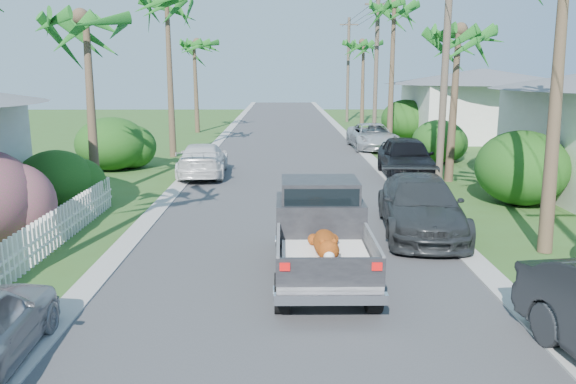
{
  "coord_description": "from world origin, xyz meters",
  "views": [
    {
      "loc": [
        -0.25,
        -7.47,
        4.41
      ],
      "look_at": [
        -0.09,
        6.51,
        1.4
      ],
      "focal_mm": 35.0,
      "sensor_mm": 36.0,
      "label": 1
    }
  ],
  "objects_px": {
    "house_right_far": "(481,107)",
    "utility_pole_d": "(348,69)",
    "palm_l_b": "(84,18)",
    "parked_car_rm": "(421,206)",
    "palm_r_d": "(364,43)",
    "palm_r_c": "(394,5)",
    "parked_car_lf": "(203,160)",
    "palm_l_c": "(167,0)",
    "palm_r_b": "(458,31)",
    "utility_pole_b": "(445,66)",
    "parked_car_rd": "(372,137)",
    "pickup_truck": "(320,228)",
    "utility_pole_c": "(376,68)",
    "parked_car_rf": "(406,158)",
    "palm_l_d": "(194,43)"
  },
  "relations": [
    {
      "from": "house_right_far",
      "to": "utility_pole_d",
      "type": "distance_m",
      "value": 15.16
    },
    {
      "from": "palm_l_b",
      "to": "utility_pole_d",
      "type": "height_order",
      "value": "utility_pole_d"
    },
    {
      "from": "parked_car_rm",
      "to": "palm_r_d",
      "type": "distance_m",
      "value": 33.07
    },
    {
      "from": "palm_r_c",
      "to": "parked_car_lf",
      "type": "bearing_deg",
      "value": -135.54
    },
    {
      "from": "palm_l_b",
      "to": "palm_r_d",
      "type": "relative_size",
      "value": 0.93
    },
    {
      "from": "palm_l_b",
      "to": "parked_car_lf",
      "type": "bearing_deg",
      "value": 53.96
    },
    {
      "from": "palm_l_c",
      "to": "palm_r_b",
      "type": "bearing_deg",
      "value": -29.05
    },
    {
      "from": "palm_l_b",
      "to": "palm_r_c",
      "type": "bearing_deg",
      "value": 47.12
    },
    {
      "from": "parked_car_rm",
      "to": "utility_pole_d",
      "type": "relative_size",
      "value": 0.58
    },
    {
      "from": "palm_l_b",
      "to": "palm_r_b",
      "type": "bearing_deg",
      "value": 12.62
    },
    {
      "from": "palm_l_c",
      "to": "parked_car_rm",
      "type": "bearing_deg",
      "value": -56.3
    },
    {
      "from": "palm_r_b",
      "to": "house_right_far",
      "type": "distance_m",
      "value": 16.75
    },
    {
      "from": "parked_car_rm",
      "to": "house_right_far",
      "type": "xyz_separation_m",
      "value": [
        9.4,
        22.39,
        1.37
      ]
    },
    {
      "from": "utility_pole_d",
      "to": "utility_pole_b",
      "type": "bearing_deg",
      "value": -90.0
    },
    {
      "from": "palm_l_b",
      "to": "palm_r_b",
      "type": "distance_m",
      "value": 13.73
    },
    {
      "from": "parked_car_rm",
      "to": "parked_car_rd",
      "type": "relative_size",
      "value": 1.0
    },
    {
      "from": "pickup_truck",
      "to": "utility_pole_c",
      "type": "distance_m",
      "value": 24.27
    },
    {
      "from": "house_right_far",
      "to": "utility_pole_d",
      "type": "bearing_deg",
      "value": 119.65
    },
    {
      "from": "palm_r_b",
      "to": "utility_pole_b",
      "type": "relative_size",
      "value": 0.8
    },
    {
      "from": "pickup_truck",
      "to": "palm_r_c",
      "type": "height_order",
      "value": "palm_r_c"
    },
    {
      "from": "parked_car_rd",
      "to": "palm_l_b",
      "type": "height_order",
      "value": "palm_l_b"
    },
    {
      "from": "parked_car_rf",
      "to": "palm_r_b",
      "type": "distance_m",
      "value": 5.41
    },
    {
      "from": "palm_r_c",
      "to": "palm_r_d",
      "type": "height_order",
      "value": "palm_r_c"
    },
    {
      "from": "parked_car_rm",
      "to": "palm_l_b",
      "type": "bearing_deg",
      "value": 162.69
    },
    {
      "from": "parked_car_rm",
      "to": "utility_pole_d",
      "type": "height_order",
      "value": "utility_pole_d"
    },
    {
      "from": "parked_car_rd",
      "to": "palm_l_d",
      "type": "bearing_deg",
      "value": 139.65
    },
    {
      "from": "palm_r_b",
      "to": "palm_r_c",
      "type": "distance_m",
      "value": 11.22
    },
    {
      "from": "palm_l_c",
      "to": "parked_car_rd",
      "type": "bearing_deg",
      "value": 14.72
    },
    {
      "from": "parked_car_rd",
      "to": "palm_r_b",
      "type": "distance_m",
      "value": 11.3
    },
    {
      "from": "pickup_truck",
      "to": "palm_r_c",
      "type": "bearing_deg",
      "value": 75.38
    },
    {
      "from": "parked_car_lf",
      "to": "palm_r_b",
      "type": "relative_size",
      "value": 0.67
    },
    {
      "from": "parked_car_rd",
      "to": "palm_r_b",
      "type": "height_order",
      "value": "palm_r_b"
    },
    {
      "from": "parked_car_lf",
      "to": "palm_l_b",
      "type": "relative_size",
      "value": 0.65
    },
    {
      "from": "palm_l_d",
      "to": "house_right_far",
      "type": "relative_size",
      "value": 0.86
    },
    {
      "from": "utility_pole_b",
      "to": "utility_pole_c",
      "type": "bearing_deg",
      "value": 90.0
    },
    {
      "from": "palm_r_b",
      "to": "utility_pole_b",
      "type": "xyz_separation_m",
      "value": [
        -1.0,
        -2.0,
        -1.35
      ]
    },
    {
      "from": "parked_car_lf",
      "to": "utility_pole_b",
      "type": "xyz_separation_m",
      "value": [
        9.24,
        -3.35,
        3.9
      ]
    },
    {
      "from": "palm_l_b",
      "to": "utility_pole_c",
      "type": "xyz_separation_m",
      "value": [
        12.4,
        16.0,
        -1.55
      ]
    },
    {
      "from": "palm_l_c",
      "to": "house_right_far",
      "type": "bearing_deg",
      "value": 22.83
    },
    {
      "from": "pickup_truck",
      "to": "palm_r_b",
      "type": "xyz_separation_m",
      "value": [
        6.0,
        10.48,
        4.94
      ]
    },
    {
      "from": "parked_car_lf",
      "to": "utility_pole_c",
      "type": "bearing_deg",
      "value": -131.19
    },
    {
      "from": "parked_car_rd",
      "to": "palm_r_c",
      "type": "bearing_deg",
      "value": 40.83
    },
    {
      "from": "pickup_truck",
      "to": "parked_car_lf",
      "type": "bearing_deg",
      "value": 109.71
    },
    {
      "from": "palm_l_b",
      "to": "palm_r_c",
      "type": "xyz_separation_m",
      "value": [
        13.0,
        14.0,
        1.96
      ]
    },
    {
      "from": "palm_l_b",
      "to": "utility_pole_b",
      "type": "xyz_separation_m",
      "value": [
        12.4,
        1.0,
        -1.55
      ]
    },
    {
      "from": "parked_car_rm",
      "to": "parked_car_lf",
      "type": "relative_size",
      "value": 1.08
    },
    {
      "from": "parked_car_rm",
      "to": "palm_l_b",
      "type": "distance_m",
      "value": 12.51
    },
    {
      "from": "palm_l_c",
      "to": "utility_pole_c",
      "type": "xyz_separation_m",
      "value": [
        11.6,
        6.0,
        -3.31
      ]
    },
    {
      "from": "parked_car_rf",
      "to": "palm_r_c",
      "type": "height_order",
      "value": "palm_r_c"
    },
    {
      "from": "utility_pole_b",
      "to": "parked_car_rm",
      "type": "bearing_deg",
      "value": -110.35
    }
  ]
}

